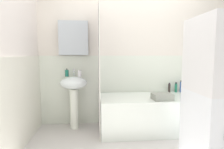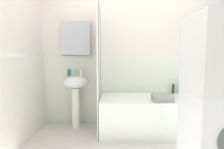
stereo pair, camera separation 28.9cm
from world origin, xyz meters
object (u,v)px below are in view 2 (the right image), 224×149
Objects in this scene: body_wash_bottle at (186,88)px; sink at (76,90)px; shampoo_bottle at (180,89)px; toothbrush_cup at (82,73)px; soap_dispenser at (69,73)px; bathtub at (149,114)px; washer_dryer_stack at (220,94)px; towel_folded at (162,98)px; conditioner_bottle at (173,89)px.

sink is at bearing -177.13° from body_wash_bottle.
toothbrush_cup is at bearing -177.05° from shampoo_bottle.
soap_dispenser is at bearing 172.04° from toothbrush_cup.
shampoo_bottle is (1.78, 0.11, 0.00)m from sink.
bathtub is 7.31× the size of body_wash_bottle.
washer_dryer_stack reaches higher than sink.
washer_dryer_stack is (0.54, -0.96, 0.54)m from bathtub.
towel_folded is 0.87m from washer_dryer_stack.
conditioner_bottle is (-0.22, 0.01, -0.02)m from body_wash_bottle.
sink is 0.56× the size of bathtub.
bathtub is 0.41m from towel_folded.
washer_dryer_stack is at bearing -32.95° from soap_dispenser.
washer_dryer_stack is at bearing -60.54° from bathtub.
toothbrush_cup is 1.71m from shampoo_bottle.
body_wash_bottle is at bearing 2.16° from toothbrush_cup.
soap_dispenser is 0.62× the size of body_wash_bottle.
bathtub is (1.10, -0.21, -0.64)m from toothbrush_cup.
toothbrush_cup reaches higher than shampoo_bottle.
conditioner_bottle reaches higher than towel_folded.
soap_dispenser is 1.79m from conditioner_bottle.
sink is at bearing 146.68° from washer_dryer_stack.
towel_folded is at bearing -130.48° from shampoo_bottle.
toothbrush_cup is 1.29m from bathtub.
body_wash_bottle is (1.78, 0.07, -0.26)m from toothbrush_cup.
body_wash_bottle is 1.26m from washer_dryer_stack.
towel_folded is at bearing -17.59° from soap_dispenser.
toothbrush_cup is at bearing 160.85° from towel_folded.
washer_dryer_stack reaches higher than soap_dispenser.
body_wash_bottle is (1.99, 0.04, -0.26)m from soap_dispenser.
soap_dispenser is 0.21m from toothbrush_cup.
body_wash_bottle is 1.26× the size of conditioner_bottle.
washer_dryer_stack is (1.74, -1.15, 0.18)m from sink.
towel_folded is at bearing -16.77° from sink.
toothbrush_cup is at bearing 144.49° from washer_dryer_stack.
shampoo_bottle is (0.58, 0.30, 0.36)m from bathtub.
sink is 0.30m from toothbrush_cup.
soap_dispenser is at bearing 147.05° from washer_dryer_stack.
soap_dispenser reaches higher than shampoo_bottle.
soap_dispenser reaches higher than toothbrush_cup.
body_wash_bottle is at bearing 83.93° from washer_dryer_stack.
washer_dryer_stack reaches higher than bathtub.
shampoo_bottle is (1.68, 0.09, -0.28)m from toothbrush_cup.
soap_dispenser is 0.75× the size of shampoo_bottle.
shampoo_bottle is 1.04× the size of conditioner_bottle.
washer_dryer_stack reaches higher than toothbrush_cup.
sink is at bearing 171.14° from bathtub.
bathtub is 0.95× the size of washer_dryer_stack.
conditioner_bottle is at bearing 176.78° from body_wash_bottle.
towel_folded is (1.24, -0.43, -0.31)m from toothbrush_cup.
sink is 4.91× the size of shampoo_bottle.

